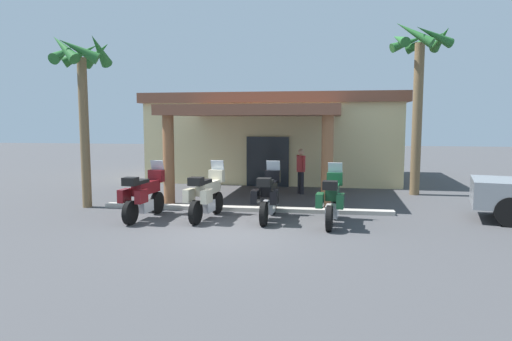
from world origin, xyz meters
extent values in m
plane|color=#424244|center=(0.00, 0.00, 0.00)|extent=(80.00, 80.00, 0.00)
cube|color=beige|center=(0.12, 11.43, 1.77)|extent=(11.36, 6.78, 3.53)
cube|color=#1E2328|center=(0.00, 8.19, 1.05)|extent=(1.80, 0.17, 2.10)
cube|color=brown|center=(-0.10, 5.69, 3.13)|extent=(6.21, 5.35, 0.35)
cylinder|color=brown|center=(-2.79, 3.63, 1.48)|extent=(0.37, 0.37, 2.96)
cylinder|color=brown|center=(2.43, 3.43, 1.48)|extent=(0.37, 0.37, 2.96)
cube|color=brown|center=(0.12, 11.43, 3.75)|extent=(11.77, 7.19, 0.44)
cylinder|color=black|center=(-2.63, 2.02, 0.33)|extent=(0.22, 0.67, 0.66)
cylinder|color=black|center=(-2.82, 0.48, 0.33)|extent=(0.22, 0.67, 0.66)
cube|color=silver|center=(-2.73, 1.23, 0.37)|extent=(0.39, 0.60, 0.32)
cube|color=maroon|center=(-2.71, 1.37, 0.88)|extent=(0.44, 1.18, 0.34)
cube|color=black|center=(-2.75, 1.03, 1.10)|extent=(0.35, 0.63, 0.10)
cube|color=maroon|center=(-2.63, 2.00, 1.15)|extent=(0.47, 0.29, 0.36)
cube|color=#B2BCC6|center=(-2.62, 2.08, 1.43)|extent=(0.41, 0.17, 0.36)
cube|color=maroon|center=(-3.06, 0.66, 0.76)|extent=(0.23, 0.46, 0.36)
cube|color=maroon|center=(-2.54, 0.60, 0.76)|extent=(0.23, 0.46, 0.36)
cube|color=black|center=(-2.81, 0.53, 1.17)|extent=(0.40, 0.36, 0.22)
cylinder|color=black|center=(-0.84, 2.28, 0.33)|extent=(0.24, 0.67, 0.66)
cylinder|color=black|center=(-1.08, 0.75, 0.33)|extent=(0.24, 0.67, 0.66)
cube|color=silver|center=(-0.97, 1.49, 0.37)|extent=(0.40, 0.60, 0.32)
cube|color=beige|center=(-0.94, 1.64, 0.88)|extent=(0.48, 1.18, 0.34)
cube|color=black|center=(-1.00, 1.29, 1.10)|extent=(0.37, 0.64, 0.10)
cube|color=beige|center=(-0.85, 2.26, 1.15)|extent=(0.47, 0.31, 0.36)
cube|color=#B2BCC6|center=(-0.83, 2.34, 1.43)|extent=(0.41, 0.18, 0.36)
cube|color=beige|center=(-1.32, 0.94, 0.76)|extent=(0.25, 0.46, 0.36)
cube|color=beige|center=(-0.80, 0.86, 0.76)|extent=(0.25, 0.46, 0.36)
cube|color=black|center=(-1.08, 0.80, 1.17)|extent=(0.41, 0.37, 0.22)
cylinder|color=black|center=(0.83, 2.39, 0.33)|extent=(0.17, 0.67, 0.66)
cylinder|color=black|center=(0.75, 0.85, 0.33)|extent=(0.17, 0.67, 0.66)
cube|color=silver|center=(0.79, 1.60, 0.37)|extent=(0.35, 0.58, 0.32)
cube|color=black|center=(0.80, 1.75, 0.88)|extent=(0.36, 1.16, 0.34)
cube|color=black|center=(0.78, 1.40, 1.10)|extent=(0.31, 0.61, 0.10)
cube|color=black|center=(0.83, 2.37, 1.15)|extent=(0.45, 0.26, 0.36)
cube|color=#B2BCC6|center=(0.83, 2.45, 1.43)|extent=(0.41, 0.14, 0.36)
cube|color=black|center=(0.50, 1.01, 0.76)|extent=(0.20, 0.45, 0.36)
cube|color=black|center=(1.02, 0.98, 0.76)|extent=(0.20, 0.45, 0.36)
cube|color=black|center=(0.76, 0.90, 1.17)|extent=(0.38, 0.34, 0.22)
cylinder|color=black|center=(2.63, 2.05, 0.33)|extent=(0.21, 0.67, 0.66)
cylinder|color=black|center=(2.47, 0.51, 0.33)|extent=(0.21, 0.67, 0.66)
cube|color=silver|center=(2.55, 1.25, 0.37)|extent=(0.38, 0.59, 0.32)
cube|color=#19512D|center=(2.56, 1.40, 0.88)|extent=(0.42, 1.18, 0.34)
cube|color=black|center=(2.53, 1.06, 1.10)|extent=(0.34, 0.63, 0.10)
cube|color=#19512D|center=(2.63, 2.03, 1.15)|extent=(0.46, 0.29, 0.36)
cube|color=#B2BCC6|center=(2.64, 2.11, 1.43)|extent=(0.41, 0.16, 0.36)
cube|color=#19512D|center=(2.23, 0.69, 0.76)|extent=(0.23, 0.46, 0.36)
cube|color=#19512D|center=(2.74, 0.63, 0.76)|extent=(0.23, 0.46, 0.36)
cube|color=black|center=(2.47, 0.56, 1.17)|extent=(0.39, 0.36, 0.22)
cylinder|color=black|center=(1.43, 6.42, 0.43)|extent=(0.14, 0.14, 0.85)
cylinder|color=black|center=(1.54, 6.28, 0.43)|extent=(0.14, 0.14, 0.85)
cylinder|color=#B23333|center=(1.48, 6.35, 1.15)|extent=(0.32, 0.32, 0.60)
cylinder|color=#B23333|center=(1.35, 6.53, 1.19)|extent=(0.09, 0.09, 0.57)
cylinder|color=#B23333|center=(1.61, 6.17, 1.19)|extent=(0.09, 0.09, 0.57)
sphere|color=tan|center=(1.48, 6.35, 1.60)|extent=(0.23, 0.23, 0.23)
cylinder|color=black|center=(7.60, 3.31, 0.40)|extent=(0.84, 0.43, 0.80)
cylinder|color=black|center=(7.20, 1.66, 0.40)|extent=(0.84, 0.43, 0.80)
cylinder|color=brown|center=(5.74, 6.78, 2.80)|extent=(0.35, 0.35, 5.60)
cone|color=#236028|center=(6.49, 6.86, 5.75)|extent=(0.52, 1.57, 0.84)
cone|color=#236028|center=(6.08, 7.45, 5.76)|extent=(1.54, 1.01, 0.87)
cone|color=#236028|center=(5.49, 7.49, 5.75)|extent=(1.57, 0.85, 0.86)
cone|color=#236028|center=(5.00, 6.67, 5.73)|extent=(0.58, 1.59, 0.79)
cone|color=#236028|center=(5.39, 6.11, 5.84)|extent=(1.47, 1.00, 1.12)
cone|color=#236028|center=(6.06, 6.09, 5.75)|extent=(1.55, 0.98, 0.83)
cylinder|color=brown|center=(-5.23, 2.69, 2.38)|extent=(0.29, 0.29, 4.75)
cone|color=#236028|center=(-4.63, 2.70, 4.97)|extent=(0.37, 1.19, 1.01)
cone|color=#236028|center=(-4.99, 3.25, 4.92)|extent=(1.28, 0.83, 0.89)
cone|color=#236028|center=(-5.54, 3.22, 4.94)|extent=(1.24, 0.93, 0.93)
cone|color=#236028|center=(-5.84, 2.69, 4.91)|extent=(0.37, 1.25, 0.85)
cone|color=#236028|center=(-5.47, 2.13, 4.97)|extent=(1.23, 0.80, 1.02)
cone|color=#236028|center=(-5.01, 2.12, 4.91)|extent=(1.29, 0.79, 0.86)
cube|color=#ADA89E|center=(-0.09, 2.82, 0.06)|extent=(9.03, 0.36, 0.12)
camera|label=1|loc=(2.25, -11.13, 2.82)|focal=32.45mm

